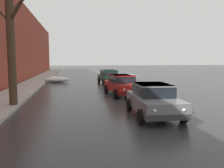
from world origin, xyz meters
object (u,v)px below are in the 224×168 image
object	(u,v)px
bare_tree_second_along_sidewalk	(11,31)
sedan_grey_approaching_near_lane	(153,99)
sedan_red_parked_kerbside_close	(122,84)
sedan_green_parked_kerbside_mid	(109,76)

from	to	relation	value
bare_tree_second_along_sidewalk	sedan_grey_approaching_near_lane	bearing A→B (deg)	-24.34
bare_tree_second_along_sidewalk	sedan_red_parked_kerbside_close	xyz separation A→B (m)	(6.42, 3.30, -3.18)
bare_tree_second_along_sidewalk	sedan_green_parked_kerbside_mid	distance (m)	13.42
sedan_red_parked_kerbside_close	sedan_green_parked_kerbside_mid	bearing A→B (deg)	87.30
sedan_grey_approaching_near_lane	sedan_green_parked_kerbside_mid	distance (m)	14.06
sedan_red_parked_kerbside_close	sedan_green_parked_kerbside_mid	size ratio (longest dim) A/B	1.11
sedan_grey_approaching_near_lane	sedan_green_parked_kerbside_mid	xyz separation A→B (m)	(0.33, 14.06, 0.00)
bare_tree_second_along_sidewalk	sedan_red_parked_kerbside_close	world-z (taller)	bare_tree_second_along_sidewalk
sedan_red_parked_kerbside_close	sedan_green_parked_kerbside_mid	distance (m)	7.84
sedan_grey_approaching_near_lane	sedan_red_parked_kerbside_close	bearing A→B (deg)	90.36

